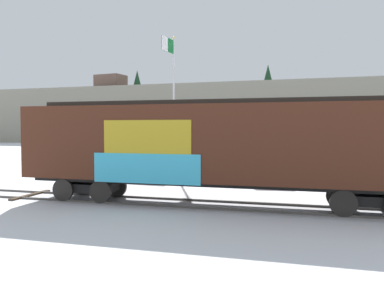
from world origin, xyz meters
name	(u,v)px	position (x,y,z in m)	size (l,w,h in m)	color
ground_plane	(189,204)	(0.00, 0.00, 0.00)	(260.00, 260.00, 0.00)	silver
track	(236,206)	(1.86, 0.03, 0.04)	(60.02, 3.62, 0.08)	#4C4742
freight_car	(216,145)	(1.07, 0.00, 2.36)	(15.50, 3.22, 4.10)	#472316
flagpole	(171,83)	(-4.31, 9.76, 5.97)	(0.33, 1.74, 9.12)	silver
hillside	(287,116)	(0.00, 68.32, 5.41)	(134.45, 38.41, 15.20)	gray
parked_car_silver	(153,165)	(-4.27, 6.57, 0.81)	(4.64, 2.15, 1.59)	#B7BABF
parked_car_tan	(265,167)	(2.17, 6.96, 0.87)	(4.29, 2.33, 1.79)	#9E8966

